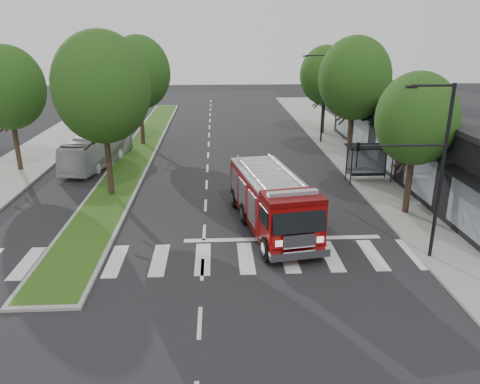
{
  "coord_description": "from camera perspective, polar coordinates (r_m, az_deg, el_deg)",
  "views": [
    {
      "loc": [
        0.71,
        -22.5,
        10.05
      ],
      "look_at": [
        1.94,
        1.19,
        1.8
      ],
      "focal_mm": 35.0,
      "sensor_mm": 36.0,
      "label": 1
    }
  ],
  "objects": [
    {
      "name": "ground",
      "position": [
        24.65,
        -4.39,
        -4.94
      ],
      "size": [
        140.0,
        140.0,
        0.0
      ],
      "primitive_type": "plane",
      "color": "black",
      "rests_on": "ground"
    },
    {
      "name": "sidewalk_right",
      "position": [
        35.98,
        16.29,
        2.29
      ],
      "size": [
        5.0,
        80.0,
        0.15
      ],
      "primitive_type": "cube",
      "color": "gray",
      "rests_on": "ground"
    },
    {
      "name": "sidewalk_left",
      "position": [
        37.25,
        -26.95,
        1.51
      ],
      "size": [
        5.0,
        80.0,
        0.15
      ],
      "primitive_type": "cube",
      "color": "gray",
      "rests_on": "ground"
    },
    {
      "name": "median",
      "position": [
        42.25,
        -12.07,
        5.09
      ],
      "size": [
        3.0,
        50.0,
        0.15
      ],
      "color": "gray",
      "rests_on": "ground"
    },
    {
      "name": "storefront_row",
      "position": [
        37.13,
        23.25,
        5.88
      ],
      "size": [
        8.0,
        30.0,
        5.0
      ],
      "primitive_type": "cube",
      "color": "black",
      "rests_on": "ground"
    },
    {
      "name": "bus_shelter",
      "position": [
        33.37,
        15.49,
        4.58
      ],
      "size": [
        3.2,
        1.6,
        2.61
      ],
      "color": "black",
      "rests_on": "ground"
    },
    {
      "name": "tree_right_near",
      "position": [
        27.15,
        20.71,
        8.32
      ],
      "size": [
        4.4,
        4.4,
        8.05
      ],
      "color": "black",
      "rests_on": "ground"
    },
    {
      "name": "tree_right_mid",
      "position": [
        38.23,
        13.81,
        13.29
      ],
      "size": [
        5.6,
        5.6,
        9.72
      ],
      "color": "black",
      "rests_on": "ground"
    },
    {
      "name": "tree_right_far",
      "position": [
        47.92,
        10.35,
        13.83
      ],
      "size": [
        5.0,
        5.0,
        8.73
      ],
      "color": "black",
      "rests_on": "ground"
    },
    {
      "name": "tree_median_near",
      "position": [
        29.46,
        -16.5,
        12.1
      ],
      "size": [
        5.8,
        5.8,
        10.16
      ],
      "color": "black",
      "rests_on": "ground"
    },
    {
      "name": "tree_median_far",
      "position": [
        43.18,
        -12.27,
        14.02
      ],
      "size": [
        5.6,
        5.6,
        9.72
      ],
      "color": "black",
      "rests_on": "ground"
    },
    {
      "name": "tree_left_mid",
      "position": [
        37.71,
        -26.47,
        11.31
      ],
      "size": [
        5.2,
        5.2,
        9.16
      ],
      "color": "black",
      "rests_on": "ground"
    },
    {
      "name": "streetlight_right_near",
      "position": [
        21.66,
        21.44,
        3.44
      ],
      "size": [
        4.08,
        0.22,
        8.0
      ],
      "color": "black",
      "rests_on": "ground"
    },
    {
      "name": "streetlight_right_far",
      "position": [
        43.93,
        9.93,
        11.61
      ],
      "size": [
        2.11,
        0.2,
        8.0
      ],
      "color": "black",
      "rests_on": "ground"
    },
    {
      "name": "fire_engine",
      "position": [
        24.6,
        3.91,
        -1.14
      ],
      "size": [
        4.21,
        9.51,
        3.18
      ],
      "rotation": [
        0.0,
        0.0,
        0.17
      ],
      "color": "#520404",
      "rests_on": "ground"
    },
    {
      "name": "city_bus",
      "position": [
        38.22,
        -16.9,
        5.08
      ],
      "size": [
        3.91,
        9.44,
        2.56
      ],
      "primitive_type": "imported",
      "rotation": [
        0.0,
        0.0,
        -0.2
      ],
      "color": "silver",
      "rests_on": "ground"
    }
  ]
}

